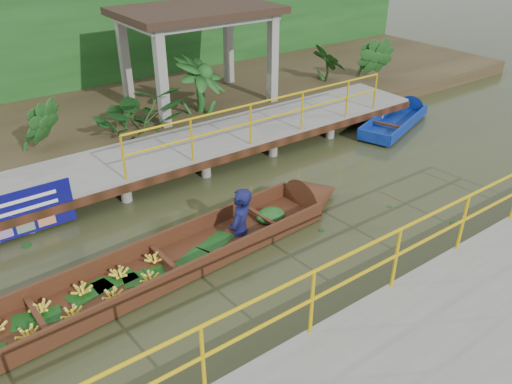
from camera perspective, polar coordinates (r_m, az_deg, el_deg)
ground at (r=9.52m, az=-2.56°, el=-5.87°), size 80.00×80.00×0.00m
land_strip at (r=15.58m, az=-18.15°, el=8.10°), size 30.00×8.00×0.45m
far_dock at (r=11.94m, az=-11.68°, el=3.88°), size 16.00×2.06×1.66m
near_dock at (r=7.70m, az=22.53°, el=-15.73°), size 18.00×2.40×1.73m
pavilion at (r=14.97m, az=-6.77°, el=18.85°), size 4.40×3.00×3.00m
foliage_backdrop at (r=17.43m, az=-21.94°, el=15.77°), size 30.00×0.80×4.00m
vendor_boat at (r=8.58m, az=-14.83°, el=-9.30°), size 10.88×1.75×2.35m
moored_blue_boat at (r=15.91m, az=16.57°, el=8.48°), size 3.63×2.04×0.84m
tropical_plants at (r=14.20m, az=-6.98°, el=10.99°), size 14.00×1.00×1.24m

